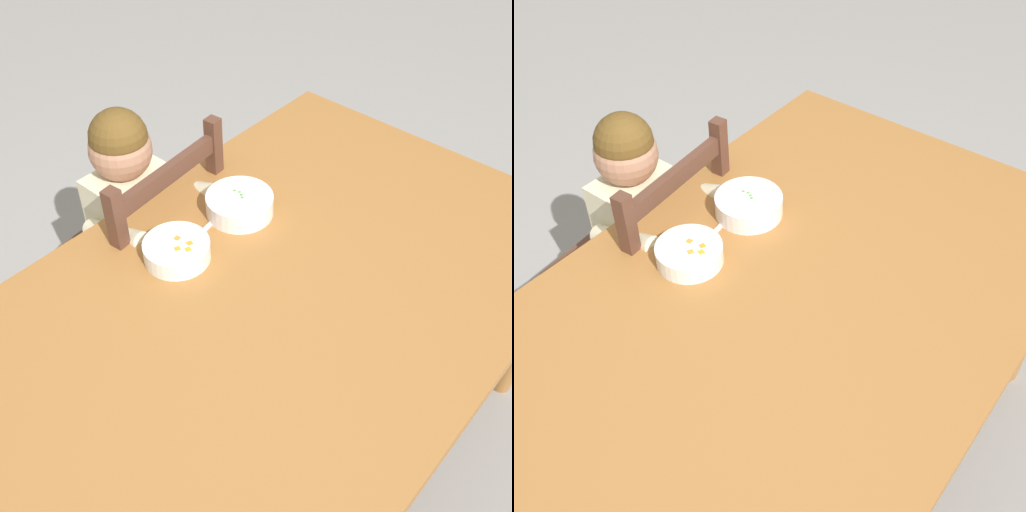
{
  "view_description": "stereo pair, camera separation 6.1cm",
  "coord_description": "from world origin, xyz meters",
  "views": [
    {
      "loc": [
        -0.79,
        -0.63,
        1.81
      ],
      "look_at": [
        0.02,
        0.07,
        0.78
      ],
      "focal_mm": 45.01,
      "sensor_mm": 36.0,
      "label": 1
    },
    {
      "loc": [
        -0.83,
        -0.58,
        1.81
      ],
      "look_at": [
        0.02,
        0.07,
        0.78
      ],
      "focal_mm": 45.01,
      "sensor_mm": 36.0,
      "label": 2
    }
  ],
  "objects": [
    {
      "name": "spoon",
      "position": [
        0.01,
        0.26,
        0.74
      ],
      "size": [
        0.14,
        0.04,
        0.01
      ],
      "color": "silver",
      "rests_on": "dining_table"
    },
    {
      "name": "bowl_of_peas",
      "position": [
        0.16,
        0.25,
        0.76
      ],
      "size": [
        0.18,
        0.18,
        0.06
      ],
      "color": "white",
      "rests_on": "dining_table"
    },
    {
      "name": "dining_table",
      "position": [
        0.0,
        0.0,
        0.65
      ],
      "size": [
        1.56,
        1.0,
        0.73
      ],
      "color": "#95602E",
      "rests_on": "ground"
    },
    {
      "name": "ground_plane",
      "position": [
        0.0,
        0.0,
        0.0
      ],
      "size": [
        8.0,
        8.0,
        0.0
      ],
      "primitive_type": "plane",
      "color": "gray"
    },
    {
      "name": "dining_chair",
      "position": [
        0.05,
        0.55,
        0.45
      ],
      "size": [
        0.46,
        0.46,
        0.9
      ],
      "color": "#513023",
      "rests_on": "ground"
    },
    {
      "name": "bowl_of_carrots",
      "position": [
        -0.07,
        0.25,
        0.76
      ],
      "size": [
        0.16,
        0.16,
        0.05
      ],
      "color": "white",
      "rests_on": "dining_table"
    },
    {
      "name": "child_figure",
      "position": [
        0.05,
        0.54,
        0.63
      ],
      "size": [
        0.32,
        0.31,
        0.96
      ],
      "color": "beige",
      "rests_on": "ground"
    }
  ]
}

